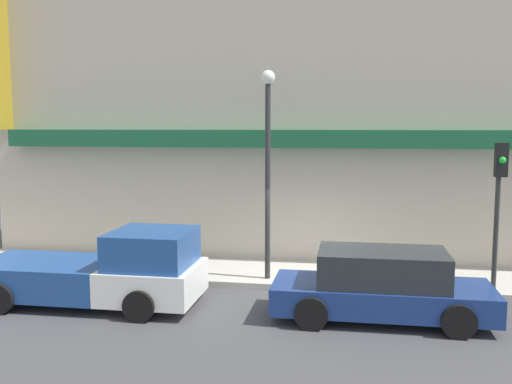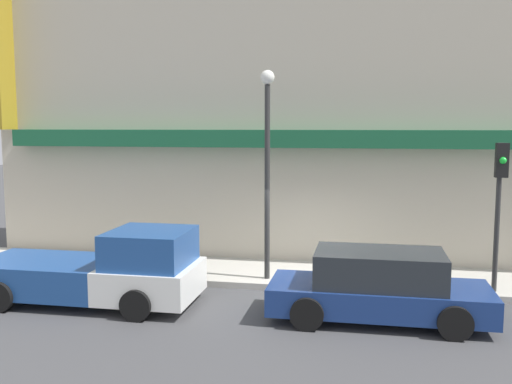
{
  "view_description": "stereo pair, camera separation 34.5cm",
  "coord_description": "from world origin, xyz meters",
  "px_view_note": "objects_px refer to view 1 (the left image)",
  "views": [
    {
      "loc": [
        1.18,
        -13.8,
        4.13
      ],
      "look_at": [
        -1.31,
        1.06,
        2.36
      ],
      "focal_mm": 40.0,
      "sensor_mm": 36.0,
      "label": 1
    },
    {
      "loc": [
        1.52,
        -13.74,
        4.13
      ],
      "look_at": [
        -1.31,
        1.06,
        2.36
      ],
      "focal_mm": 40.0,
      "sensor_mm": 36.0,
      "label": 2
    }
  ],
  "objects_px": {
    "fire_hydrant": "(380,269)",
    "pickup_truck": "(104,272)",
    "traffic_light": "(499,190)",
    "parked_car": "(382,286)",
    "street_lamp": "(268,149)"
  },
  "relations": [
    {
      "from": "pickup_truck",
      "to": "fire_hydrant",
      "type": "distance_m",
      "value": 6.81
    },
    {
      "from": "pickup_truck",
      "to": "fire_hydrant",
      "type": "height_order",
      "value": "pickup_truck"
    },
    {
      "from": "fire_hydrant",
      "to": "traffic_light",
      "type": "bearing_deg",
      "value": -6.86
    },
    {
      "from": "parked_car",
      "to": "street_lamp",
      "type": "distance_m",
      "value": 4.56
    },
    {
      "from": "parked_car",
      "to": "fire_hydrant",
      "type": "xyz_separation_m",
      "value": [
        0.09,
        2.39,
        -0.22
      ]
    },
    {
      "from": "pickup_truck",
      "to": "street_lamp",
      "type": "relative_size",
      "value": 0.97
    },
    {
      "from": "fire_hydrant",
      "to": "parked_car",
      "type": "bearing_deg",
      "value": -92.19
    },
    {
      "from": "pickup_truck",
      "to": "parked_car",
      "type": "relative_size",
      "value": 1.13
    },
    {
      "from": "pickup_truck",
      "to": "traffic_light",
      "type": "relative_size",
      "value": 1.46
    },
    {
      "from": "pickup_truck",
      "to": "street_lamp",
      "type": "height_order",
      "value": "street_lamp"
    },
    {
      "from": "fire_hydrant",
      "to": "street_lamp",
      "type": "distance_m",
      "value": 4.17
    },
    {
      "from": "pickup_truck",
      "to": "parked_car",
      "type": "xyz_separation_m",
      "value": [
        6.28,
        0.0,
        -0.04
      ]
    },
    {
      "from": "fire_hydrant",
      "to": "pickup_truck",
      "type": "bearing_deg",
      "value": -159.47
    },
    {
      "from": "fire_hydrant",
      "to": "street_lamp",
      "type": "xyz_separation_m",
      "value": [
        -2.88,
        -0.11,
        3.02
      ]
    },
    {
      "from": "parked_car",
      "to": "pickup_truck",
      "type": "bearing_deg",
      "value": -178.95
    }
  ]
}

